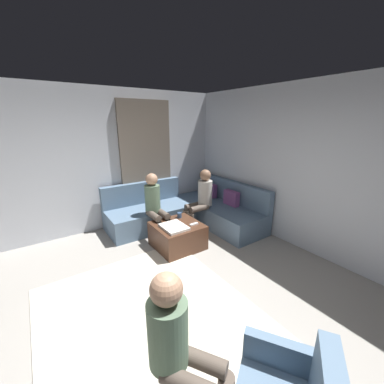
{
  "coord_description": "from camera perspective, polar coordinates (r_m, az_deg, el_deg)",
  "views": [
    {
      "loc": [
        1.79,
        -0.72,
        2.1
      ],
      "look_at": [
        -1.63,
        1.63,
        0.85
      ],
      "focal_mm": 22.24,
      "sensor_mm": 36.0,
      "label": 1
    }
  ],
  "objects": [
    {
      "name": "area_rug",
      "position": [
        3.0,
        -9.78,
        -27.78
      ],
      "size": [
        2.6,
        2.2,
        0.01
      ],
      "primitive_type": "cube",
      "color": "beige",
      "rests_on": "ground_plane"
    },
    {
      "name": "wall_left",
      "position": [
        4.84,
        -25.68,
        6.21
      ],
      "size": [
        0.12,
        6.0,
        2.7
      ],
      "primitive_type": "cube",
      "color": "silver",
      "rests_on": "ground_plane"
    },
    {
      "name": "person_on_couch_back",
      "position": [
        4.66,
        2.18,
        -1.28
      ],
      "size": [
        0.3,
        0.6,
        1.2
      ],
      "rotation": [
        0.0,
        0.0,
        3.14
      ],
      "color": "brown",
      "rests_on": "ground_plane"
    },
    {
      "name": "sectional_couch",
      "position": [
        5.0,
        -0.59,
        -4.55
      ],
      "size": [
        2.1,
        2.55,
        0.87
      ],
      "color": "slate",
      "rests_on": "ground_plane"
    },
    {
      "name": "wall_back",
      "position": [
        4.14,
        29.01,
        4.22
      ],
      "size": [
        6.0,
        0.12,
        2.7
      ],
      "primitive_type": "cube",
      "color": "silver",
      "rests_on": "ground_plane"
    },
    {
      "name": "ground_plane",
      "position": [
        2.89,
        -9.84,
        -31.68
      ],
      "size": [
        6.0,
        6.0,
        0.1
      ],
      "primitive_type": "cube",
      "color": "gray"
    },
    {
      "name": "coffee_mug",
      "position": [
        4.3,
        -3.04,
        -5.57
      ],
      "size": [
        0.08,
        0.08,
        0.1
      ],
      "primitive_type": "cylinder",
      "color": "#334C72",
      "rests_on": "ottoman"
    },
    {
      "name": "curtain_panel",
      "position": [
        5.12,
        -10.85,
        6.93
      ],
      "size": [
        0.06,
        1.1,
        2.5
      ],
      "primitive_type": "cube",
      "color": "#726659",
      "rests_on": "ground_plane"
    },
    {
      "name": "person_on_couch_side",
      "position": [
        4.36,
        -8.85,
        -2.78
      ],
      "size": [
        0.6,
        0.3,
        1.2
      ],
      "rotation": [
        0.0,
        0.0,
        -1.57
      ],
      "color": "brown",
      "rests_on": "ground_plane"
    },
    {
      "name": "ottoman",
      "position": [
        4.15,
        -3.52,
        -10.35
      ],
      "size": [
        0.76,
        0.76,
        0.42
      ],
      "primitive_type": "cube",
      "color": "#4C2D1E",
      "rests_on": "ground_plane"
    },
    {
      "name": "game_remote",
      "position": [
        4.03,
        0.46,
        -7.71
      ],
      "size": [
        0.05,
        0.15,
        0.02
      ],
      "primitive_type": "cube",
      "color": "white",
      "rests_on": "ottoman"
    },
    {
      "name": "folded_blanket",
      "position": [
        3.92,
        -4.34,
        -8.35
      ],
      "size": [
        0.44,
        0.36,
        0.04
      ],
      "primitive_type": "cube",
      "color": "white",
      "rests_on": "ottoman"
    },
    {
      "name": "person_on_armchair",
      "position": [
        1.92,
        -2.74,
        -32.93
      ],
      "size": [
        0.58,
        0.49,
        1.18
      ],
      "rotation": [
        0.0,
        0.0,
        5.29
      ],
      "color": "brown",
      "rests_on": "ground_plane"
    }
  ]
}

